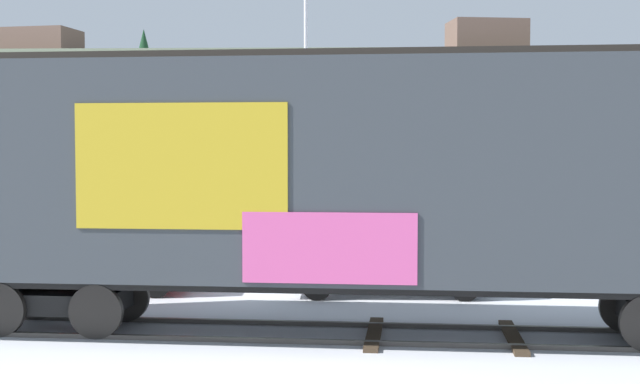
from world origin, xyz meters
TOP-DOWN VIEW (x-y plane):
  - ground_plane at (0.00, 0.00)m, footprint 260.00×260.00m
  - track at (1.92, -0.06)m, footprint 59.95×6.13m
  - freight_car at (1.09, -0.00)m, footprint 15.52×3.92m
  - flagpole at (-0.72, 13.06)m, footprint 0.94×1.49m
  - hillside at (0.01, 70.80)m, footprint 159.28×33.62m
  - parked_car_red at (-4.81, 4.42)m, footprint 4.35×2.07m
  - parked_car_silver at (1.66, 4.27)m, footprint 4.55×1.98m

SIDE VIEW (x-z plane):
  - ground_plane at x=0.00m, z-range 0.00..0.00m
  - track at x=1.92m, z-range 0.00..0.08m
  - parked_car_red at x=-4.81m, z-range 0.02..1.68m
  - parked_car_silver at x=1.66m, z-range 0.02..1.69m
  - freight_car at x=1.09m, z-range 0.32..5.17m
  - hillside at x=0.01m, z-range -2.28..13.59m
  - flagpole at x=-0.72m, z-range 1.40..10.74m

